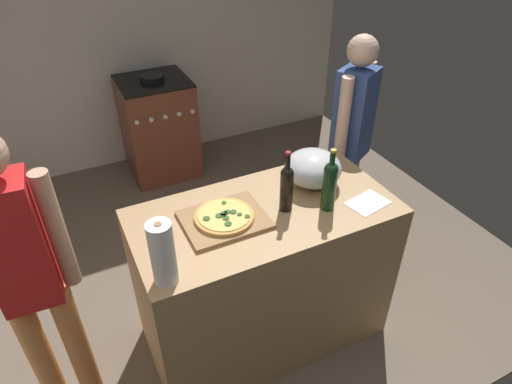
# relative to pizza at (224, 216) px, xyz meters

# --- Properties ---
(ground_plane) EXTENTS (4.38, 3.62, 0.02)m
(ground_plane) POSITION_rel_pizza_xyz_m (0.06, 0.92, -0.98)
(ground_plane) COLOR #6B5B4C
(kitchen_wall_rear) EXTENTS (4.38, 0.10, 2.60)m
(kitchen_wall_rear) POSITION_rel_pizza_xyz_m (0.06, 2.47, 0.33)
(kitchen_wall_rear) COLOR beige
(kitchen_wall_rear) RESTS_ON ground_plane
(counter) EXTENTS (1.34, 0.67, 0.94)m
(counter) POSITION_rel_pizza_xyz_m (0.21, -0.01, -0.50)
(counter) COLOR tan
(counter) RESTS_ON ground_plane
(cutting_board) EXTENTS (0.40, 0.32, 0.02)m
(cutting_board) POSITION_rel_pizza_xyz_m (-0.00, 0.00, -0.02)
(cutting_board) COLOR #9E7247
(cutting_board) RESTS_ON counter
(pizza) EXTENTS (0.29, 0.29, 0.03)m
(pizza) POSITION_rel_pizza_xyz_m (0.00, 0.00, 0.00)
(pizza) COLOR tan
(pizza) RESTS_ON cutting_board
(mixing_bowl) EXTENTS (0.31, 0.31, 0.19)m
(mixing_bowl) POSITION_rel_pizza_xyz_m (0.56, 0.10, 0.06)
(mixing_bowl) COLOR #B2B2B7
(mixing_bowl) RESTS_ON counter
(paper_towel_roll) EXTENTS (0.10, 0.10, 0.30)m
(paper_towel_roll) POSITION_rel_pizza_xyz_m (-0.37, -0.25, 0.12)
(paper_towel_roll) COLOR white
(paper_towel_roll) RESTS_ON counter
(wine_bottle_amber) EXTENTS (0.07, 0.07, 0.34)m
(wine_bottle_amber) POSITION_rel_pizza_xyz_m (0.51, -0.13, 0.12)
(wine_bottle_amber) COLOR #143819
(wine_bottle_amber) RESTS_ON counter
(wine_bottle_green) EXTENTS (0.07, 0.07, 0.33)m
(wine_bottle_green) POSITION_rel_pizza_xyz_m (0.31, -0.04, 0.11)
(wine_bottle_green) COLOR black
(wine_bottle_green) RESTS_ON counter
(recipe_sheet) EXTENTS (0.24, 0.19, 0.00)m
(recipe_sheet) POSITION_rel_pizza_xyz_m (0.72, -0.19, -0.03)
(recipe_sheet) COLOR white
(recipe_sheet) RESTS_ON counter
(stove) EXTENTS (0.59, 0.59, 0.94)m
(stove) POSITION_rel_pizza_xyz_m (0.21, 2.07, -0.51)
(stove) COLOR brown
(stove) RESTS_ON ground_plane
(person_in_stripes) EXTENTS (0.40, 0.21, 1.61)m
(person_in_stripes) POSITION_rel_pizza_xyz_m (-0.88, 0.05, -0.04)
(person_in_stripes) COLOR #D88C4C
(person_in_stripes) RESTS_ON ground_plane
(person_in_red) EXTENTS (0.36, 0.29, 1.57)m
(person_in_red) POSITION_rel_pizza_xyz_m (1.10, 0.48, -0.06)
(person_in_red) COLOR #D88C4C
(person_in_red) RESTS_ON ground_plane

